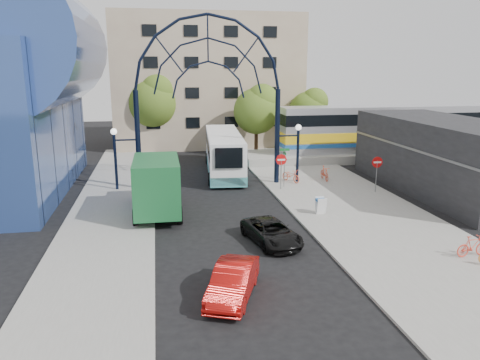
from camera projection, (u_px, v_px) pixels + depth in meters
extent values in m
plane|color=black|center=(246.00, 263.00, 20.82)|extent=(120.00, 120.00, 0.00)
cube|color=gray|center=(374.00, 223.00, 26.00)|extent=(8.00, 56.00, 0.12)
cube|color=gray|center=(108.00, 226.00, 25.44)|extent=(5.00, 50.00, 0.12)
cylinder|color=black|center=(138.00, 141.00, 32.55)|extent=(0.36, 0.36, 7.00)
cylinder|color=black|center=(277.00, 137.00, 34.26)|extent=(0.36, 0.36, 7.00)
cylinder|color=black|center=(116.00, 163.00, 32.63)|extent=(0.20, 0.20, 4.00)
cylinder|color=black|center=(298.00, 157.00, 34.88)|extent=(0.20, 0.20, 4.00)
sphere|color=white|center=(114.00, 132.00, 32.11)|extent=(0.44, 0.44, 0.44)
sphere|color=white|center=(298.00, 127.00, 34.37)|extent=(0.44, 0.44, 0.44)
cylinder|color=slate|center=(281.00, 174.00, 32.84)|extent=(0.06, 0.06, 2.20)
cylinder|color=red|center=(281.00, 160.00, 32.61)|extent=(0.80, 0.04, 0.80)
cube|color=white|center=(281.00, 160.00, 32.58)|extent=(0.55, 0.02, 0.12)
cylinder|color=slate|center=(376.00, 177.00, 31.99)|extent=(0.06, 0.06, 2.20)
cylinder|color=red|center=(377.00, 162.00, 31.76)|extent=(0.76, 0.04, 0.76)
cube|color=white|center=(377.00, 162.00, 31.73)|extent=(0.55, 0.02, 0.12)
cylinder|color=slate|center=(284.00, 168.00, 33.42)|extent=(0.05, 0.05, 2.80)
cube|color=#146626|center=(285.00, 150.00, 33.11)|extent=(0.70, 0.03, 0.18)
cube|color=#146626|center=(285.00, 153.00, 33.17)|extent=(0.03, 0.70, 0.18)
cube|color=white|center=(322.00, 206.00, 27.19)|extent=(0.55, 0.26, 0.99)
cube|color=white|center=(320.00, 205.00, 27.52)|extent=(0.55, 0.26, 0.99)
cube|color=#1E59A5|center=(321.00, 200.00, 27.28)|extent=(0.55, 0.42, 0.14)
cylinder|color=#2E4A8E|center=(25.00, 44.00, 30.79)|extent=(9.00, 16.00, 9.00)
cube|color=black|center=(445.00, 156.00, 32.55)|extent=(6.00, 16.00, 5.00)
cube|color=tan|center=(206.00, 81.00, 53.03)|extent=(20.00, 12.00, 14.00)
cube|color=gray|center=(406.00, 153.00, 45.21)|extent=(32.00, 5.00, 0.80)
cube|color=#B7B7BC|center=(408.00, 128.00, 44.62)|extent=(25.00, 3.00, 4.20)
cube|color=gold|center=(408.00, 134.00, 44.76)|extent=(25.10, 3.05, 0.90)
cube|color=black|center=(409.00, 117.00, 44.39)|extent=(25.05, 3.05, 1.00)
cube|color=#1E59A5|center=(407.00, 141.00, 44.93)|extent=(25.10, 3.05, 0.35)
cylinder|color=#382314|center=(256.00, 142.00, 46.44)|extent=(0.36, 0.36, 2.52)
sphere|color=#496219|center=(256.00, 111.00, 45.72)|extent=(4.48, 4.48, 4.48)
sphere|color=#496219|center=(262.00, 100.00, 45.26)|extent=(3.08, 3.08, 3.08)
cylinder|color=#382314|center=(154.00, 137.00, 48.52)|extent=(0.36, 0.36, 2.88)
sphere|color=#496219|center=(152.00, 103.00, 47.69)|extent=(5.12, 5.12, 5.12)
sphere|color=#496219|center=(157.00, 90.00, 47.19)|extent=(3.52, 3.52, 3.52)
cylinder|color=#382314|center=(308.00, 139.00, 49.40)|extent=(0.36, 0.36, 2.34)
sphere|color=#496219|center=(309.00, 112.00, 48.73)|extent=(4.16, 4.16, 4.16)
sphere|color=#496219|center=(314.00, 102.00, 48.29)|extent=(2.86, 2.86, 2.86)
cube|color=white|center=(224.00, 151.00, 38.42)|extent=(3.58, 11.97, 2.97)
cube|color=#53B6B9|center=(224.00, 166.00, 38.71)|extent=(3.61, 11.97, 0.72)
cube|color=black|center=(224.00, 144.00, 38.28)|extent=(3.62, 11.74, 0.92)
cube|color=black|center=(229.00, 158.00, 32.52)|extent=(1.94, 0.30, 1.44)
cube|color=black|center=(220.00, 142.00, 44.12)|extent=(2.46, 0.39, 1.64)
cylinder|color=black|center=(207.00, 159.00, 42.15)|extent=(0.37, 1.00, 0.98)
cylinder|color=black|center=(236.00, 158.00, 42.38)|extent=(0.37, 1.00, 0.98)
cylinder|color=black|center=(210.00, 179.00, 34.39)|extent=(0.37, 1.00, 0.98)
cylinder|color=black|center=(245.00, 178.00, 34.62)|extent=(0.37, 1.00, 0.98)
cube|color=black|center=(157.00, 186.00, 29.81)|extent=(2.43, 2.54, 2.31)
cube|color=black|center=(157.00, 174.00, 30.91)|extent=(2.10, 0.12, 1.05)
cube|color=#185D2E|center=(157.00, 185.00, 26.60)|extent=(2.55, 4.85, 2.94)
cylinder|color=black|center=(138.00, 198.00, 29.46)|extent=(0.28, 1.01, 1.01)
cylinder|color=black|center=(177.00, 196.00, 29.86)|extent=(0.28, 1.01, 1.01)
cylinder|color=black|center=(135.00, 217.00, 25.54)|extent=(0.28, 1.01, 1.01)
cylinder|color=black|center=(180.00, 215.00, 25.94)|extent=(0.28, 1.01, 1.01)
imported|color=black|center=(271.00, 232.00, 23.03)|extent=(2.71, 4.45, 1.15)
imported|color=#A30C0A|center=(233.00, 281.00, 17.57)|extent=(2.73, 4.18, 1.30)
imported|color=#FB5732|center=(291.00, 175.00, 35.09)|extent=(1.38, 1.93, 0.96)
imported|color=#CA4328|center=(325.00, 173.00, 35.57)|extent=(0.55, 1.79, 1.06)
imported|color=#E13F2D|center=(473.00, 246.00, 21.14)|extent=(1.67, 0.58, 0.98)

